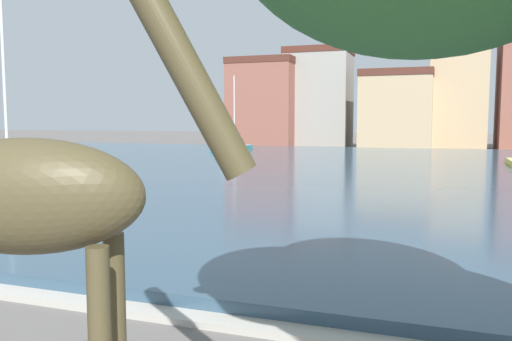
{
  "coord_description": "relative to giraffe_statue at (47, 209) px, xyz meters",
  "views": [
    {
      "loc": [
        5.36,
        -0.26,
        3.42
      ],
      "look_at": [
        1.13,
        11.71,
        2.2
      ],
      "focal_mm": 36.48,
      "sensor_mm": 36.0,
      "label": 1
    }
  ],
  "objects": [
    {
      "name": "harbor_water",
      "position": [
        -2.41,
        31.25,
        -2.54
      ],
      "size": [
        87.88,
        53.2,
        0.35
      ],
      "primitive_type": "cube",
      "color": "#334C60",
      "rests_on": "ground"
    },
    {
      "name": "quay_edge_coping",
      "position": [
        -2.41,
        4.39,
        -2.66
      ],
      "size": [
        87.88,
        0.5,
        0.12
      ],
      "primitive_type": "cube",
      "color": "#ADA89E",
      "rests_on": "ground"
    },
    {
      "name": "giraffe_statue",
      "position": [
        0.0,
        0.0,
        0.0
      ],
      "size": [
        2.96,
        1.5,
        5.32
      ],
      "color": "#4C4228",
      "rests_on": "ground"
    },
    {
      "name": "sailboat_teal",
      "position": [
        -17.25,
        46.96,
        -2.11
      ],
      "size": [
        2.25,
        8.06,
        8.04
      ],
      "color": "teal",
      "rests_on": "ground"
    },
    {
      "name": "sailboat_grey",
      "position": [
        -12.9,
        12.45,
        -2.19
      ],
      "size": [
        3.96,
        7.49,
        8.81
      ],
      "color": "#939399",
      "rests_on": "ground"
    },
    {
      "name": "townhouse_wide_warehouse",
      "position": [
        -18.42,
        60.13,
        2.95
      ],
      "size": [
        8.54,
        6.36,
        11.3
      ],
      "color": "#8E5142",
      "rests_on": "ground"
    },
    {
      "name": "townhouse_end_terrace",
      "position": [
        -11.94,
        62.95,
        3.61
      ],
      "size": [
        8.22,
        6.49,
        12.62
      ],
      "color": "gray",
      "rests_on": "ground"
    },
    {
      "name": "townhouse_narrow_midrow",
      "position": [
        -1.99,
        60.78,
        1.94
      ],
      "size": [
        8.29,
        8.04,
        9.28
      ],
      "color": "tan",
      "rests_on": "ground"
    },
    {
      "name": "townhouse_corner_house",
      "position": [
        4.85,
        63.59,
        3.39
      ],
      "size": [
        6.52,
        5.55,
        12.19
      ],
      "color": "tan",
      "rests_on": "ground"
    }
  ]
}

